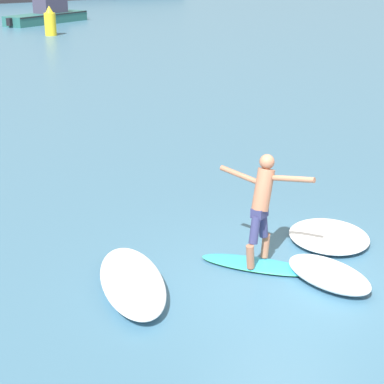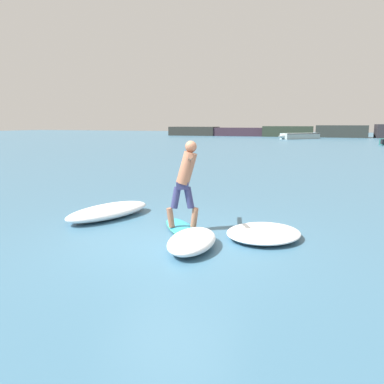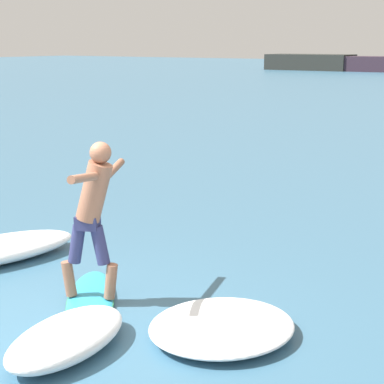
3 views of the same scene
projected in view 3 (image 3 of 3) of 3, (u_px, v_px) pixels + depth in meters
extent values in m
plane|color=#3B6885|center=(50.00, 328.00, 6.96)|extent=(200.00, 200.00, 0.00)
cube|color=#2A2C28|center=(310.00, 62.00, 70.09)|extent=(9.17, 4.67, 1.67)
ellipsoid|color=#2DA5C9|center=(91.00, 300.00, 7.58)|extent=(1.66, 1.85, 0.09)
ellipsoid|color=#2DA5C9|center=(85.00, 338.00, 6.62)|extent=(0.40, 0.40, 0.08)
ellipsoid|color=#339E56|center=(91.00, 300.00, 7.58)|extent=(1.68, 1.87, 0.04)
cone|color=black|center=(94.00, 284.00, 8.38)|extent=(0.07, 0.07, 0.14)
cone|color=black|center=(82.00, 288.00, 8.24)|extent=(0.07, 0.07, 0.14)
cone|color=black|center=(106.00, 287.00, 8.26)|extent=(0.07, 0.07, 0.14)
cylinder|color=#9B6248|center=(111.00, 281.00, 7.48)|extent=(0.22, 0.19, 0.43)
cylinder|color=navy|center=(100.00, 245.00, 7.40)|extent=(0.27, 0.23, 0.47)
cylinder|color=#9B6248|center=(69.00, 278.00, 7.57)|extent=(0.22, 0.19, 0.43)
cylinder|color=navy|center=(77.00, 244.00, 7.45)|extent=(0.27, 0.23, 0.47)
cube|color=navy|center=(88.00, 222.00, 7.36)|extent=(0.32, 0.29, 0.16)
cylinder|color=#9B6248|center=(94.00, 192.00, 7.26)|extent=(0.53, 0.44, 0.73)
sphere|color=#9B6248|center=(100.00, 153.00, 7.15)|extent=(0.25, 0.25, 0.25)
cylinder|color=#9B6248|center=(112.00, 171.00, 7.70)|extent=(0.37, 0.70, 0.21)
cylinder|color=#9B6248|center=(84.00, 178.00, 6.71)|extent=(0.37, 0.70, 0.20)
ellipsoid|color=white|center=(67.00, 337.00, 6.38)|extent=(1.01, 1.64, 0.31)
ellipsoid|color=white|center=(222.00, 326.00, 6.74)|extent=(1.92, 2.01, 0.21)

